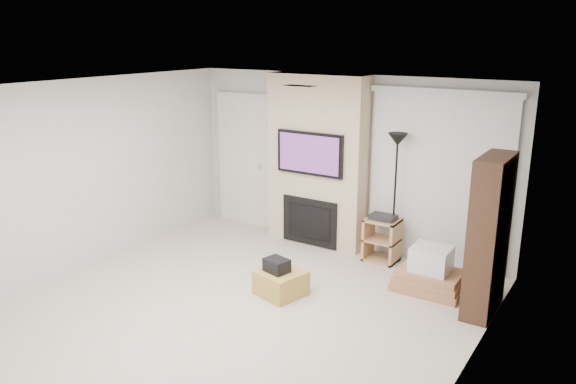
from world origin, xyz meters
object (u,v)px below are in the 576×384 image
Objects in this scene: floor_lamp at (397,161)px; bookshelf at (489,236)px; ottoman at (281,283)px; av_stand at (382,237)px; box_stack at (430,274)px.

bookshelf is at bearing -30.21° from floor_lamp.
floor_lamp is at bearing 149.79° from bookshelf.
bookshelf is at bearing 22.63° from ottoman.
bookshelf reaches higher than av_stand.
ottoman is 0.28× the size of bookshelf.
bookshelf is at bearing -16.17° from box_stack.
av_stand is 0.79× the size of box_stack.
floor_lamp reaches higher than ottoman.
ottoman is 0.60× the size of box_stack.
floor_lamp is 1.07m from av_stand.
av_stand reaches higher than ottoman.
bookshelf is (0.68, -0.20, 0.69)m from box_stack.
ottoman is at bearing -109.67° from av_stand.
av_stand is at bearing 70.33° from ottoman.
floor_lamp is 2.14× the size of box_stack.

